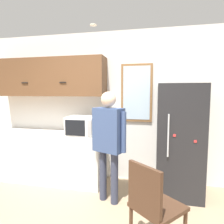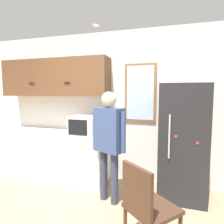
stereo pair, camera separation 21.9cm
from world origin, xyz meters
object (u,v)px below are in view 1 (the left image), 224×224
at_px(refrigerator, 179,140).
at_px(chair, 152,203).
at_px(person, 109,136).
at_px(microwave, 82,126).

bearing_deg(refrigerator, chair, -106.36).
bearing_deg(chair, refrigerator, -65.48).
height_order(person, refrigerator, refrigerator).
relative_size(person, chair, 1.75).
relative_size(microwave, person, 0.29).
bearing_deg(microwave, refrigerator, 2.13).
height_order(microwave, person, person).
bearing_deg(person, microwave, 165.57).
distance_m(microwave, person, 0.70).
relative_size(person, refrigerator, 0.93).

